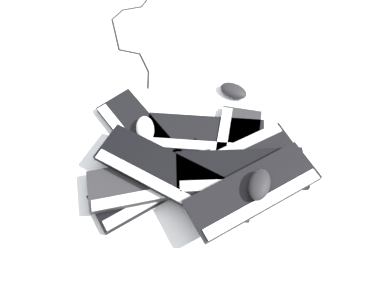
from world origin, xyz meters
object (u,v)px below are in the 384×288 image
at_px(keyboard_1, 205,135).
at_px(mouse_3, 234,91).
at_px(keyboard_7, 241,171).
at_px(mouse_1, 260,184).
at_px(keyboard_5, 152,181).
at_px(keyboard_6, 159,169).
at_px(keyboard_2, 144,138).
at_px(mouse_2, 145,129).
at_px(keyboard_3, 153,184).
at_px(keyboard_4, 237,164).
at_px(mouse_0, 269,191).
at_px(keyboard_8, 253,191).
at_px(keyboard_0, 234,160).

height_order(keyboard_1, mouse_3, mouse_3).
xyz_separation_m(keyboard_7, mouse_1, (0.08, -0.04, 0.07)).
bearing_deg(keyboard_1, keyboard_5, -104.23).
bearing_deg(keyboard_6, keyboard_2, 142.11).
bearing_deg(mouse_2, keyboard_3, -179.45).
xyz_separation_m(keyboard_4, mouse_0, (0.14, -0.03, -0.02)).
relative_size(keyboard_7, keyboard_8, 1.01).
distance_m(keyboard_1, mouse_2, 0.23).
relative_size(keyboard_4, keyboard_5, 1.04).
height_order(keyboard_5, keyboard_7, keyboard_7).
bearing_deg(keyboard_0, keyboard_7, -50.77).
height_order(keyboard_4, mouse_3, keyboard_4).
distance_m(keyboard_0, mouse_1, 0.20).
distance_m(keyboard_7, keyboard_8, 0.09).
height_order(keyboard_2, mouse_3, mouse_3).
relative_size(keyboard_3, mouse_3, 4.14).
height_order(keyboard_1, keyboard_7, keyboard_7).
distance_m(keyboard_1, mouse_0, 0.31).
relative_size(keyboard_1, keyboard_4, 1.03).
height_order(keyboard_2, mouse_2, mouse_2).
bearing_deg(keyboard_4, keyboard_2, -170.92).
height_order(keyboard_3, mouse_0, mouse_0).
xyz_separation_m(keyboard_0, mouse_1, (0.12, -0.10, 0.13)).
xyz_separation_m(keyboard_6, keyboard_7, (0.25, 0.13, 0.00)).
relative_size(mouse_0, mouse_1, 1.00).
height_order(keyboard_3, keyboard_4, keyboard_4).
bearing_deg(mouse_0, mouse_3, -173.12).
xyz_separation_m(keyboard_3, keyboard_8, (0.32, 0.11, 0.09)).
distance_m(keyboard_6, mouse_1, 0.34).
relative_size(keyboard_2, keyboard_6, 1.05).
bearing_deg(keyboard_2, keyboard_3, -47.65).
bearing_deg(mouse_2, mouse_3, -69.71).
bearing_deg(keyboard_6, mouse_0, 20.03).
height_order(keyboard_8, mouse_0, keyboard_8).
bearing_deg(keyboard_2, keyboard_8, -4.26).
bearing_deg(keyboard_3, keyboard_5, -92.57).
xyz_separation_m(keyboard_8, mouse_1, (0.01, 0.01, 0.04)).
relative_size(keyboard_4, mouse_3, 4.08).
bearing_deg(keyboard_0, keyboard_4, -51.59).
distance_m(keyboard_6, keyboard_7, 0.28).
relative_size(keyboard_0, mouse_0, 4.23).
bearing_deg(keyboard_0, keyboard_1, 163.75).
relative_size(keyboard_1, keyboard_7, 1.02).
distance_m(mouse_1, mouse_3, 0.47).
distance_m(keyboard_4, mouse_2, 0.36).
distance_m(keyboard_0, mouse_3, 0.30).
distance_m(keyboard_2, keyboard_5, 0.19).
relative_size(keyboard_4, keyboard_8, 0.99).
height_order(mouse_0, mouse_2, mouse_2).
xyz_separation_m(keyboard_5, keyboard_6, (0.01, 0.04, 0.03)).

